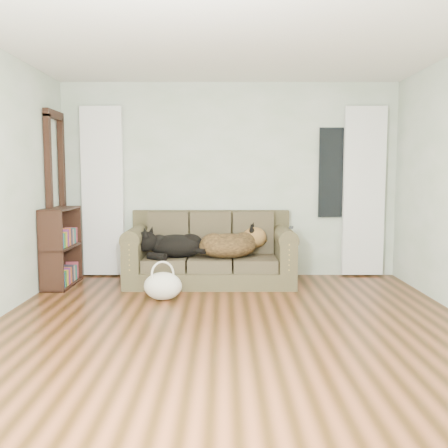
{
  "coord_description": "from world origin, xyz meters",
  "views": [
    {
      "loc": [
        -0.08,
        -4.26,
        1.39
      ],
      "look_at": [
        -0.08,
        1.6,
        0.79
      ],
      "focal_mm": 40.0,
      "sensor_mm": 36.0,
      "label": 1
    }
  ],
  "objects_px": {
    "dog_black_lab": "(173,247)",
    "bookshelf": "(61,246)",
    "sofa": "(210,248)",
    "dog_shepherd": "(231,246)",
    "tote_bag": "(163,286)"
  },
  "relations": [
    {
      "from": "dog_black_lab",
      "to": "tote_bag",
      "type": "xyz_separation_m",
      "value": [
        -0.04,
        -0.76,
        -0.32
      ]
    },
    {
      "from": "dog_black_lab",
      "to": "bookshelf",
      "type": "xyz_separation_m",
      "value": [
        -1.38,
        -0.06,
        0.02
      ]
    },
    {
      "from": "dog_black_lab",
      "to": "bookshelf",
      "type": "distance_m",
      "value": 1.38
    },
    {
      "from": "sofa",
      "to": "bookshelf",
      "type": "xyz_separation_m",
      "value": [
        -1.84,
        -0.14,
        0.05
      ]
    },
    {
      "from": "sofa",
      "to": "tote_bag",
      "type": "relative_size",
      "value": 4.93
    },
    {
      "from": "sofa",
      "to": "dog_shepherd",
      "type": "height_order",
      "value": "sofa"
    },
    {
      "from": "tote_bag",
      "to": "sofa",
      "type": "bearing_deg",
      "value": 59.29
    },
    {
      "from": "dog_black_lab",
      "to": "dog_shepherd",
      "type": "height_order",
      "value": "dog_shepherd"
    },
    {
      "from": "tote_bag",
      "to": "dog_black_lab",
      "type": "bearing_deg",
      "value": 86.98
    },
    {
      "from": "dog_black_lab",
      "to": "sofa",
      "type": "bearing_deg",
      "value": 16.4
    },
    {
      "from": "sofa",
      "to": "dog_shepherd",
      "type": "distance_m",
      "value": 0.28
    },
    {
      "from": "bookshelf",
      "to": "dog_black_lab",
      "type": "bearing_deg",
      "value": 3.19
    },
    {
      "from": "dog_black_lab",
      "to": "dog_shepherd",
      "type": "xyz_separation_m",
      "value": [
        0.72,
        -0.01,
        0.01
      ]
    },
    {
      "from": "sofa",
      "to": "dog_shepherd",
      "type": "bearing_deg",
      "value": -19.06
    },
    {
      "from": "dog_shepherd",
      "to": "tote_bag",
      "type": "height_order",
      "value": "dog_shepherd"
    }
  ]
}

